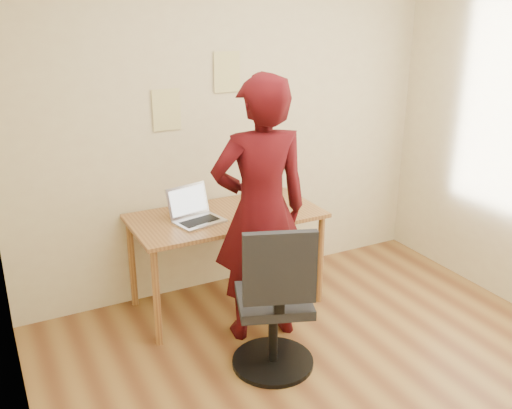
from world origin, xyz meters
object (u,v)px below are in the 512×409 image
desk (226,225)px  person (261,212)px  phone (273,214)px  office_chair (275,310)px  laptop (195,214)px

desk → person: 0.54m
phone → office_chair: size_ratio=0.13×
office_chair → desk: bearing=104.5°
laptop → phone: size_ratio=2.85×
desk → phone: 0.36m
desk → phone: (0.31, -0.16, 0.09)m
desk → laptop: laptop is taller
phone → office_chair: (-0.39, -0.76, -0.31)m
phone → person: (-0.26, -0.31, 0.17)m
laptop → person: size_ratio=0.21×
desk → office_chair: bearing=-95.4°
office_chair → laptop: bearing=120.0°
desk → phone: phone is taller
laptop → person: (0.29, -0.46, 0.12)m
phone → office_chair: 0.91m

